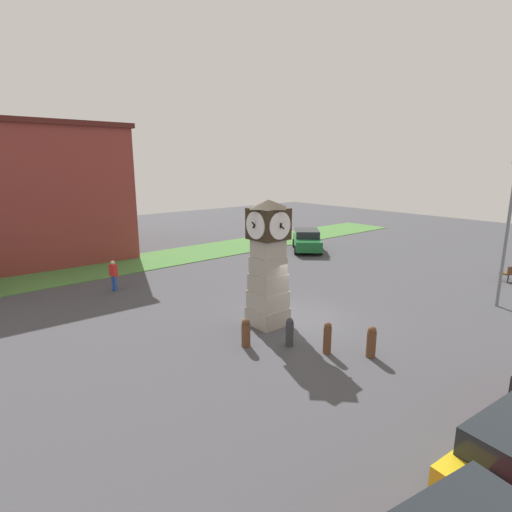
{
  "coord_description": "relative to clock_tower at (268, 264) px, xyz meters",
  "views": [
    {
      "loc": [
        -11.3,
        -10.65,
        6.25
      ],
      "look_at": [
        -0.55,
        2.2,
        2.36
      ],
      "focal_mm": 28.0,
      "sensor_mm": 36.0,
      "label": 1
    }
  ],
  "objects": [
    {
      "name": "bollard_far_row",
      "position": [
        -0.13,
        -3.16,
        -1.93
      ],
      "size": [
        0.27,
        0.27,
        1.11
      ],
      "color": "brown",
      "rests_on": "ground_plane"
    },
    {
      "name": "grass_verge_far",
      "position": [
        3.24,
        12.99,
        -2.47
      ],
      "size": [
        44.14,
        4.71,
        0.04
      ],
      "primitive_type": "cube",
      "color": "#477A38",
      "rests_on": "ground_plane"
    },
    {
      "name": "ground_plane",
      "position": [
        1.36,
        -0.49,
        -2.49
      ],
      "size": [
        73.56,
        73.56,
        0.0
      ],
      "primitive_type": "plane",
      "color": "#424247"
    },
    {
      "name": "bollard_mid_row",
      "position": [
        -0.71,
        -1.95,
        -1.97
      ],
      "size": [
        0.28,
        0.28,
        1.03
      ],
      "color": "#333338",
      "rests_on": "ground_plane"
    },
    {
      "name": "bollard_end_row",
      "position": [
        0.77,
        -4.27,
        -1.95
      ],
      "size": [
        0.31,
        0.31,
        1.08
      ],
      "color": "brown",
      "rests_on": "ground_plane"
    },
    {
      "name": "bollard_near_tower",
      "position": [
        -1.91,
        -1.0,
        -1.97
      ],
      "size": [
        0.31,
        0.31,
        1.03
      ],
      "color": "brown",
      "rests_on": "ground_plane"
    },
    {
      "name": "clock_tower",
      "position": [
        0.0,
        0.0,
        0.0
      ],
      "size": [
        1.65,
        1.72,
        4.95
      ],
      "color": "#9A958B",
      "rests_on": "ground_plane"
    },
    {
      "name": "street_lamp_near_road",
      "position": [
        9.28,
        -5.07,
        1.24
      ],
      "size": [
        0.5,
        0.24,
        6.47
      ],
      "color": "slate",
      "rests_on": "ground_plane"
    },
    {
      "name": "pedestrian_near_bench",
      "position": [
        -3.06,
        8.17,
        -1.61
      ],
      "size": [
        0.34,
        0.45,
        1.56
      ],
      "color": "#264CA5",
      "rests_on": "ground_plane"
    },
    {
      "name": "car_silver_hatch",
      "position": [
        11.39,
        8.51,
        -1.72
      ],
      "size": [
        4.11,
        4.26,
        1.51
      ],
      "color": "#19602D",
      "rests_on": "ground_plane"
    },
    {
      "name": "warehouse_blue_far",
      "position": [
        -4.92,
        19.82,
        1.88
      ],
      "size": [
        12.81,
        11.92,
        8.72
      ],
      "color": "maroon",
      "rests_on": "ground_plane"
    }
  ]
}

